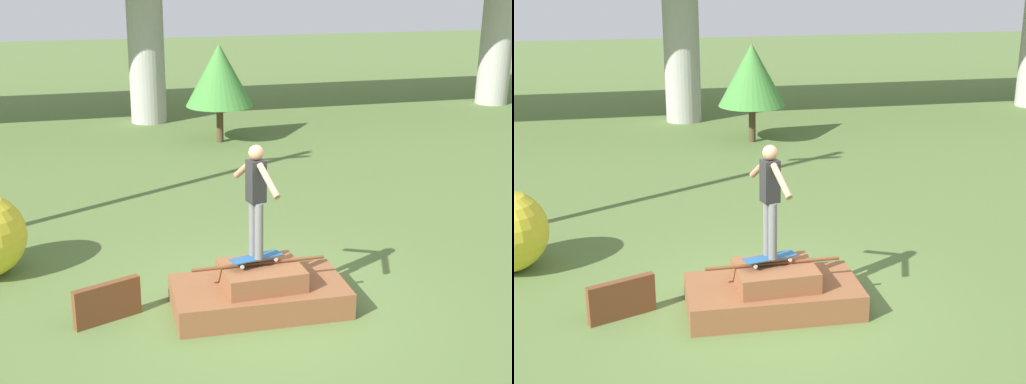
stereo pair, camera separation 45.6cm
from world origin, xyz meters
TOP-DOWN VIEW (x-y plane):
  - ground_plane at (0.00, 0.00)m, footprint 80.00×80.00m
  - scrap_pile at (0.00, -0.01)m, footprint 2.48×1.36m
  - scrap_plank_loose at (-2.11, 0.18)m, footprint 0.94×0.47m
  - skateboard at (-0.05, -0.01)m, footprint 0.79×0.39m
  - skater at (-0.05, -0.01)m, footprint 0.37×1.19m
  - tree_behind_left at (1.59, 10.01)m, footprint 1.85×1.85m

SIDE VIEW (x-z plane):
  - ground_plane at x=0.00m, z-range 0.00..0.00m
  - scrap_pile at x=0.00m, z-range -0.10..0.62m
  - scrap_plank_loose at x=-2.11m, z-range 0.00..0.56m
  - skateboard at x=-0.05m, z-range 0.75..0.84m
  - skater at x=-0.05m, z-range 0.94..2.54m
  - tree_behind_left at x=1.59m, z-range 0.50..3.20m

